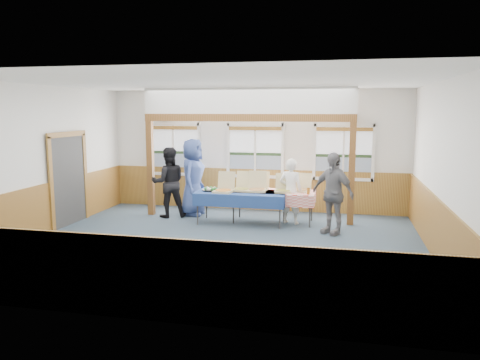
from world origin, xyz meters
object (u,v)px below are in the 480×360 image
table_left (241,194)px  man_blue (193,177)px  woman_white (291,191)px  person_grey (332,193)px  woman_black (169,182)px  table_right (273,193)px

table_left → man_blue: (-1.41, 0.63, 0.27)m
table_left → woman_white: (1.14, 0.25, 0.07)m
man_blue → person_grey: size_ratio=1.10×
woman_white → woman_black: (-3.07, 0.03, 0.10)m
table_left → table_right: same height
table_left → table_right: (0.72, 0.28, -0.00)m
table_right → person_grey: (1.40, -0.77, 0.19)m
table_left → man_blue: size_ratio=1.09×
table_left → person_grey: bearing=-11.7°
woman_white → woman_black: size_ratio=0.88×
table_left → man_blue: 1.57m
table_left → table_right: size_ratio=1.07×
person_grey → table_left: bearing=-156.8°
table_left → woman_white: 1.17m
table_right → woman_black: 2.65m
table_left → woman_black: bearing=172.9°
table_right → man_blue: 2.17m
person_grey → woman_black: bearing=-154.7°
woman_white → woman_black: bearing=13.5°
woman_black → person_grey: size_ratio=0.99×
table_left → woman_black: (-1.92, 0.28, 0.17)m
woman_black → person_grey: 4.12m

